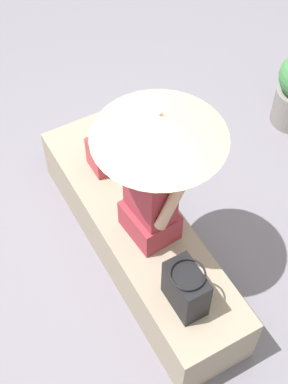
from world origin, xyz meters
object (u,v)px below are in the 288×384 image
at_px(person_seated, 150,194).
at_px(handbag_black, 101,155).
at_px(parasol, 160,126).
at_px(tote_bag_canvas, 186,289).

distance_m(person_seated, handbag_black, 0.69).
bearing_deg(handbag_black, parasol, 6.55).
height_order(person_seated, handbag_black, person_seated).
relative_size(person_seated, handbag_black, 3.36).
height_order(person_seated, tote_bag_canvas, person_seated).
relative_size(parasol, tote_bag_canvas, 3.17).
bearing_deg(parasol, person_seated, -111.07).
height_order(parasol, handbag_black, parasol).
height_order(person_seated, parasol, parasol).
xyz_separation_m(person_seated, tote_bag_canvas, (0.56, -0.08, -0.22)).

